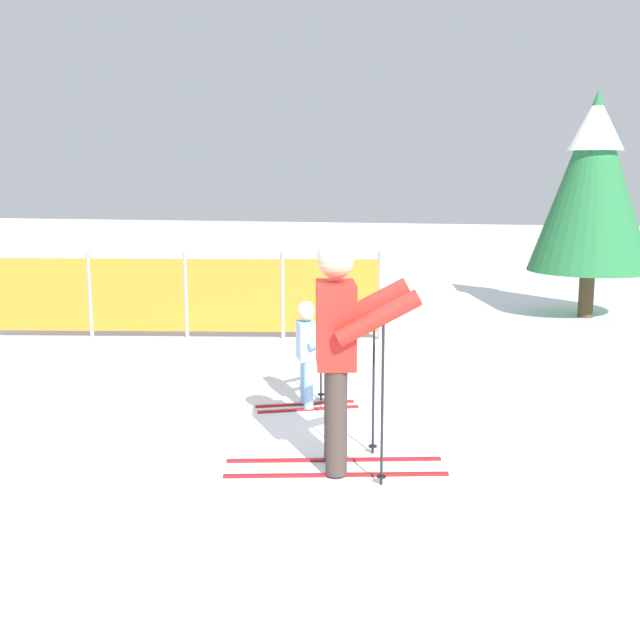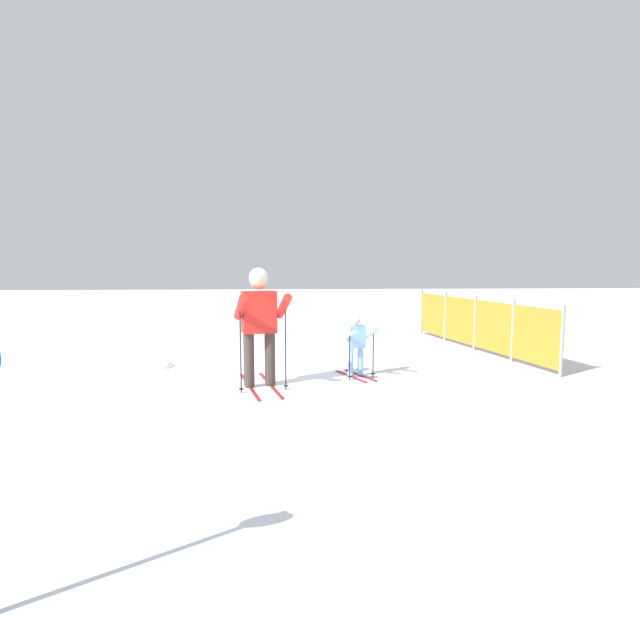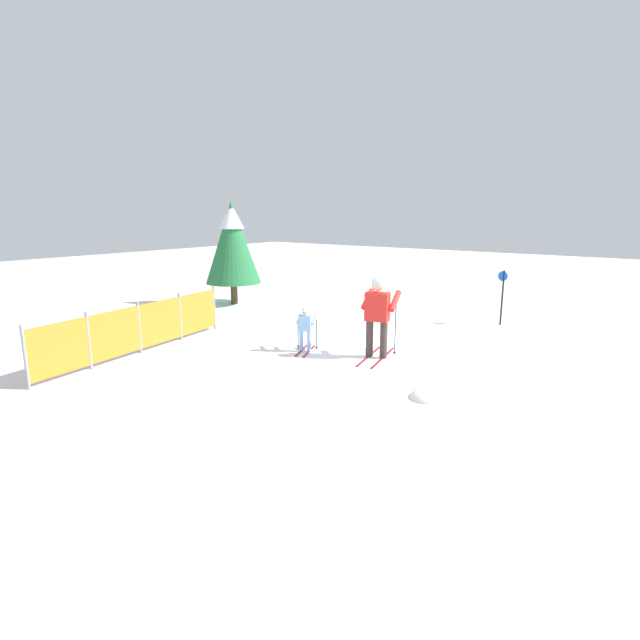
{
  "view_description": "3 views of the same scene",
  "coord_description": "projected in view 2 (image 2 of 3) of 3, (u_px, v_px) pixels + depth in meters",
  "views": [
    {
      "loc": [
        0.87,
        -5.92,
        2.27
      ],
      "look_at": [
        -0.57,
        1.06,
        0.95
      ],
      "focal_mm": 45.0,
      "sensor_mm": 36.0,
      "label": 1
    },
    {
      "loc": [
        7.31,
        0.31,
        1.86
      ],
      "look_at": [
        -0.73,
        0.85,
        0.96
      ],
      "focal_mm": 28.0,
      "sensor_mm": 36.0,
      "label": 2
    },
    {
      "loc": [
        -9.46,
        -5.48,
        3.18
      ],
      "look_at": [
        -0.89,
        0.93,
        0.83
      ],
      "focal_mm": 28.0,
      "sensor_mm": 36.0,
      "label": 3
    }
  ],
  "objects": [
    {
      "name": "ground_plane",
      "position": [
        267.0,
        389.0,
        7.43
      ],
      "size": [
        60.0,
        60.0,
        0.0
      ],
      "primitive_type": "plane",
      "color": "white"
    },
    {
      "name": "skier_adult",
      "position": [
        259.0,
        316.0,
        7.48
      ],
      "size": [
        1.75,
        0.88,
        1.81
      ],
      "rotation": [
        0.0,
        0.0,
        0.23
      ],
      "color": "maroon",
      "rests_on": "ground_plane"
    },
    {
      "name": "skier_child",
      "position": [
        356.0,
        340.0,
        8.21
      ],
      "size": [
        1.0,
        0.64,
        1.05
      ],
      "rotation": [
        0.0,
        0.0,
        0.4
      ],
      "color": "maroon",
      "rests_on": "ground_plane"
    },
    {
      "name": "safety_fence",
      "position": [
        475.0,
        323.0,
        10.76
      ],
      "size": [
        5.31,
        0.97,
        1.2
      ],
      "rotation": [
        0.0,
        0.0,
        0.17
      ],
      "color": "gray",
      "rests_on": "ground_plane"
    },
    {
      "name": "snow_mound",
      "position": [
        154.0,
        367.0,
        9.04
      ],
      "size": [
        0.76,
        0.64,
        0.3
      ],
      "primitive_type": "ellipsoid",
      "color": "white",
      "rests_on": "ground_plane"
    }
  ]
}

